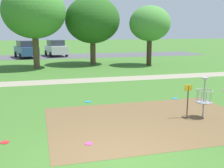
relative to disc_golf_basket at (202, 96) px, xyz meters
name	(u,v)px	position (x,y,z in m)	size (l,w,h in m)	color
ground_plane	(118,161)	(-3.65, -2.33, -0.75)	(160.00, 160.00, 0.00)	#3D6B28
dirt_tee_pad	(151,120)	(-1.79, 0.13, -0.75)	(6.73, 4.73, 0.01)	brown
disc_golf_basket	(202,96)	(0.00, 0.00, 0.00)	(0.98, 0.58, 1.39)	#9E9EA3
frisbee_by_tee	(88,102)	(-3.38, 3.07, -0.74)	(0.26, 0.26, 0.02)	#1E93DB
frisbee_mid_grass	(5,142)	(-6.26, -0.55, -0.74)	(0.23, 0.23, 0.02)	red
frisbee_far_left	(175,98)	(0.40, 2.62, -0.74)	(0.25, 0.25, 0.02)	#1E93DB
frisbee_far_right	(89,144)	(-4.12, -1.23, -0.74)	(0.20, 0.20, 0.02)	#E53D99
tree_near_right	(34,12)	(-5.42, 14.34, 3.56)	(4.78, 4.78, 6.36)	brown
tree_mid_left	(150,24)	(3.82, 13.88, 2.71)	(3.42, 3.42, 4.94)	#422D1E
tree_mid_center	(93,20)	(-0.66, 15.74, 3.02)	(4.65, 4.65, 5.77)	brown
parking_lot_strip	(53,56)	(-3.65, 24.12, -0.75)	(36.00, 6.00, 0.01)	#4C4C51
parked_car_leftmost	(26,49)	(-6.49, 23.33, 0.17)	(2.78, 4.51, 1.84)	#2D4784
parked_car_center_left	(56,48)	(-3.27, 24.47, 0.17)	(2.47, 4.44, 1.84)	silver
gravel_path	(68,81)	(-3.65, 8.06, -0.75)	(40.00, 1.58, 0.00)	gray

